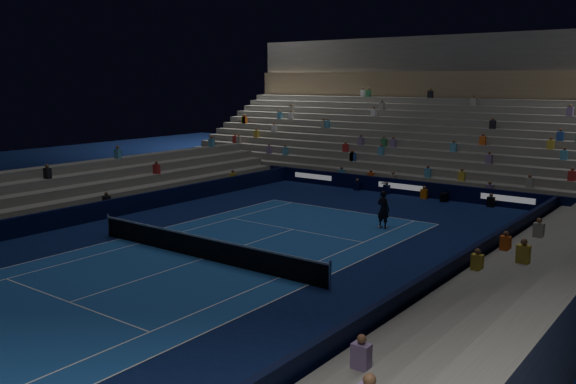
% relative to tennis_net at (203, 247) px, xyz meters
% --- Properties ---
extents(ground, '(90.00, 90.00, 0.00)m').
position_rel_tennis_net_xyz_m(ground, '(0.00, 0.00, -0.50)').
color(ground, '#0B1846').
rests_on(ground, ground).
extents(court_surface, '(10.97, 23.77, 0.01)m').
position_rel_tennis_net_xyz_m(court_surface, '(0.00, 0.00, -0.50)').
color(court_surface, '#1B4D99').
rests_on(court_surface, ground).
extents(sponsor_barrier_far, '(44.00, 0.25, 1.00)m').
position_rel_tennis_net_xyz_m(sponsor_barrier_far, '(0.00, 18.50, -0.00)').
color(sponsor_barrier_far, black).
rests_on(sponsor_barrier_far, ground).
extents(sponsor_barrier_east, '(0.25, 37.00, 1.00)m').
position_rel_tennis_net_xyz_m(sponsor_barrier_east, '(9.70, 0.00, -0.00)').
color(sponsor_barrier_east, black).
rests_on(sponsor_barrier_east, ground).
extents(sponsor_barrier_west, '(0.25, 37.00, 1.00)m').
position_rel_tennis_net_xyz_m(sponsor_barrier_west, '(-9.70, 0.00, -0.00)').
color(sponsor_barrier_west, black).
rests_on(sponsor_barrier_west, ground).
extents(grandstand_main, '(44.00, 15.20, 11.20)m').
position_rel_tennis_net_xyz_m(grandstand_main, '(0.00, 27.90, 2.87)').
color(grandstand_main, slate).
rests_on(grandstand_main, ground).
extents(grandstand_east, '(5.00, 37.00, 2.50)m').
position_rel_tennis_net_xyz_m(grandstand_east, '(13.17, 0.00, 0.41)').
color(grandstand_east, slate).
rests_on(grandstand_east, ground).
extents(grandstand_west, '(5.00, 37.00, 2.50)m').
position_rel_tennis_net_xyz_m(grandstand_west, '(-13.17, 0.00, 0.41)').
color(grandstand_west, slate).
rests_on(grandstand_west, ground).
extents(tennis_net, '(12.90, 0.10, 1.10)m').
position_rel_tennis_net_xyz_m(tennis_net, '(0.00, 0.00, 0.00)').
color(tennis_net, '#B2B2B7').
rests_on(tennis_net, ground).
extents(tennis_player, '(0.78, 0.57, 1.96)m').
position_rel_tennis_net_xyz_m(tennis_player, '(3.51, 9.42, 0.48)').
color(tennis_player, black).
rests_on(tennis_player, ground).
extents(broadcast_camera, '(0.42, 0.85, 0.54)m').
position_rel_tennis_net_xyz_m(broadcast_camera, '(3.27, 17.87, -0.22)').
color(broadcast_camera, black).
rests_on(broadcast_camera, ground).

